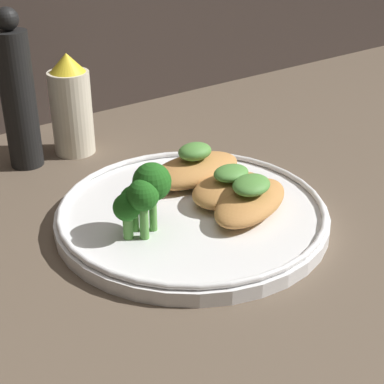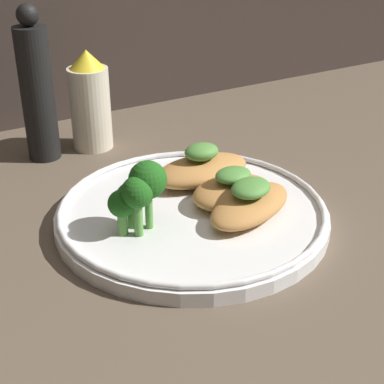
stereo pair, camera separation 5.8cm
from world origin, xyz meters
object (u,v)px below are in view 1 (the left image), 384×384
broccoli_bunch (143,194)px  plate (192,213)px  pepper_grinder (18,96)px  sauce_bottle (71,106)px

broccoli_bunch → plate: bearing=8.3°
pepper_grinder → plate: bearing=-70.7°
sauce_bottle → plate: bearing=-86.0°
broccoli_bunch → pepper_grinder: 24.00cm
plate → pepper_grinder: pepper_grinder is taller
broccoli_bunch → pepper_grinder: pepper_grinder is taller
broccoli_bunch → sauce_bottle: bearing=79.0°
broccoli_bunch → sauce_bottle: sauce_bottle is taller
plate → sauce_bottle: size_ratio=2.16×
broccoli_bunch → sauce_bottle: size_ratio=0.54×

